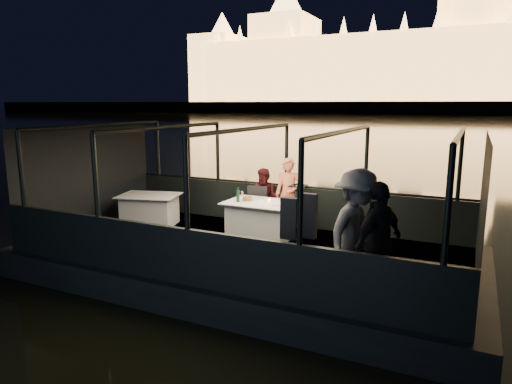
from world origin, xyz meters
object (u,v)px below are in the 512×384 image
at_px(coat_stand, 297,230).
at_px(person_woman_coral, 288,197).
at_px(dining_table_aft, 150,208).
at_px(passenger_dark, 378,244).
at_px(chair_port_left, 253,210).
at_px(dining_table_central, 261,220).
at_px(person_man_maroon, 265,195).
at_px(chair_port_right, 292,213).
at_px(wine_bottle, 238,195).
at_px(passenger_stripe, 356,238).

distance_m(coat_stand, person_woman_coral, 3.17).
xyz_separation_m(dining_table_aft, passenger_dark, (5.56, -2.01, 0.47)).
bearing_deg(chair_port_left, person_woman_coral, 13.25).
distance_m(dining_table_central, person_man_maroon, 0.92).
bearing_deg(dining_table_central, chair_port_right, 51.88).
xyz_separation_m(person_man_maroon, passenger_dark, (3.07, -2.97, 0.10)).
relative_size(dining_table_central, wine_bottle, 4.62).
relative_size(dining_table_aft, coat_stand, 0.82).
bearing_deg(dining_table_central, person_woman_coral, 67.92).
distance_m(person_man_maroon, wine_bottle, 1.02).
height_order(chair_port_right, wine_bottle, wine_bottle).
height_order(chair_port_right, person_man_maroon, person_man_maroon).
bearing_deg(chair_port_left, passenger_dark, -50.44).
relative_size(chair_port_left, passenger_dark, 0.55).
height_order(passenger_stripe, passenger_dark, passenger_stripe).
height_order(dining_table_central, person_man_maroon, person_man_maroon).
height_order(person_man_maroon, passenger_dark, passenger_dark).
bearing_deg(coat_stand, chair_port_left, 127.61).
bearing_deg(chair_port_left, coat_stand, -63.47).
height_order(dining_table_central, chair_port_right, chair_port_right).
distance_m(passenger_stripe, wine_bottle, 3.39).
relative_size(dining_table_aft, person_man_maroon, 0.99).
relative_size(chair_port_right, coat_stand, 0.54).
relative_size(coat_stand, passenger_dark, 0.93).
bearing_deg(chair_port_right, coat_stand, -55.18).
xyz_separation_m(dining_table_central, person_man_maroon, (-0.27, 0.80, 0.36)).
bearing_deg(dining_table_central, coat_stand, -53.14).
bearing_deg(person_woman_coral, chair_port_right, -63.10).
height_order(dining_table_central, person_woman_coral, person_woman_coral).
distance_m(chair_port_left, person_man_maroon, 0.48).
bearing_deg(dining_table_central, person_man_maroon, 108.79).
bearing_deg(coat_stand, person_woman_coral, 113.92).
bearing_deg(coat_stand, dining_table_central, 126.86).
bearing_deg(chair_port_right, wine_bottle, -126.53).
bearing_deg(coat_stand, wine_bottle, 136.31).
relative_size(chair_port_left, person_man_maroon, 0.71).
xyz_separation_m(dining_table_central, dining_table_aft, (-2.76, -0.16, 0.00)).
bearing_deg(coat_stand, passenger_dark, -1.97).
bearing_deg(chair_port_left, dining_table_aft, -176.60).
relative_size(person_woman_coral, passenger_dark, 0.92).
relative_size(chair_port_right, passenger_stripe, 0.47).
bearing_deg(dining_table_aft, coat_stand, -24.31).
bearing_deg(dining_table_aft, person_man_maroon, 21.21).
xyz_separation_m(chair_port_left, passenger_dark, (3.19, -2.62, 0.40)).
bearing_deg(person_man_maroon, wine_bottle, -101.50).
relative_size(chair_port_right, person_woman_coral, 0.54).
height_order(chair_port_left, wine_bottle, wine_bottle).
relative_size(chair_port_left, wine_bottle, 3.04).
bearing_deg(person_man_maroon, coat_stand, -60.02).
relative_size(dining_table_aft, person_woman_coral, 0.83).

